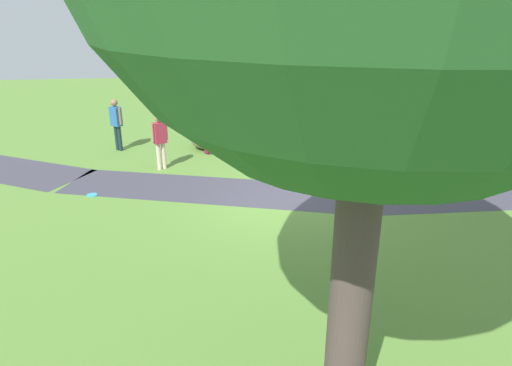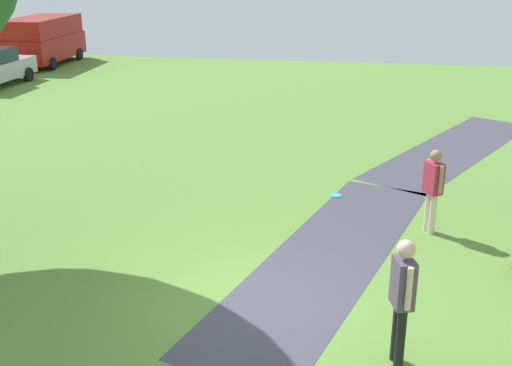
{
  "view_description": "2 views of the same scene",
  "coord_description": "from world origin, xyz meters",
  "px_view_note": "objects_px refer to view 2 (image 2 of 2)",
  "views": [
    {
      "loc": [
        1.95,
        10.2,
        4.46
      ],
      "look_at": [
        0.81,
        1.01,
        0.9
      ],
      "focal_mm": 31.13,
      "sensor_mm": 36.0,
      "label": 1
    },
    {
      "loc": [
        -8.56,
        -1.37,
        5.19
      ],
      "look_at": [
        1.68,
        0.35,
        1.39
      ],
      "focal_mm": 43.97,
      "sensor_mm": 36.0,
      "label": 2
    }
  ],
  "objects_px": {
    "man_near_boulder": "(433,185)",
    "delivery_van": "(43,39)",
    "woman_with_handbag": "(402,293)",
    "frisbee_on_grass": "(336,195)"
  },
  "relations": [
    {
      "from": "man_near_boulder",
      "to": "woman_with_handbag",
      "type": "bearing_deg",
      "value": 169.65
    },
    {
      "from": "man_near_boulder",
      "to": "delivery_van",
      "type": "height_order",
      "value": "delivery_van"
    },
    {
      "from": "man_near_boulder",
      "to": "delivery_van",
      "type": "relative_size",
      "value": 0.33
    },
    {
      "from": "man_near_boulder",
      "to": "frisbee_on_grass",
      "type": "relative_size",
      "value": 6.08
    },
    {
      "from": "frisbee_on_grass",
      "to": "delivery_van",
      "type": "height_order",
      "value": "delivery_van"
    },
    {
      "from": "delivery_van",
      "to": "frisbee_on_grass",
      "type": "bearing_deg",
      "value": -136.3
    },
    {
      "from": "woman_with_handbag",
      "to": "man_near_boulder",
      "type": "bearing_deg",
      "value": -10.35
    },
    {
      "from": "man_near_boulder",
      "to": "delivery_van",
      "type": "xyz_separation_m",
      "value": [
        17.58,
        17.11,
        0.28
      ]
    },
    {
      "from": "frisbee_on_grass",
      "to": "delivery_van",
      "type": "xyz_separation_m",
      "value": [
        15.9,
        15.2,
        1.25
      ]
    },
    {
      "from": "woman_with_handbag",
      "to": "man_near_boulder",
      "type": "relative_size",
      "value": 1.07
    }
  ]
}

